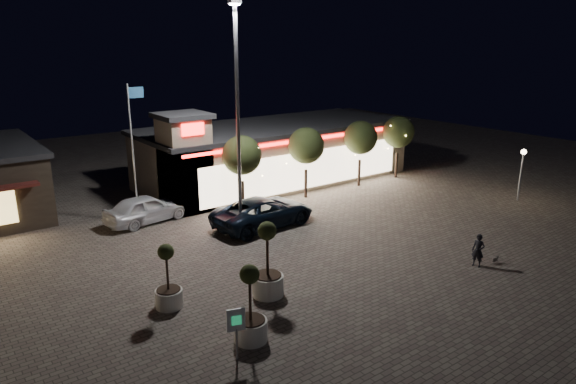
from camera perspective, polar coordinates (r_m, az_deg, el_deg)
ground at (r=21.86m, az=1.37°, el=-11.49°), size 90.00×90.00×0.00m
retail_building at (r=38.55m, az=-1.87°, el=4.38°), size 20.40×8.40×6.10m
floodlight_pole at (r=27.26m, az=-5.63°, el=9.56°), size 0.60×0.40×12.38m
flagpole at (r=30.44m, az=-16.78°, el=5.33°), size 0.95×0.10×8.00m
lamp_post_east at (r=37.08m, az=24.57°, el=2.80°), size 0.36×0.36×3.48m
string_tree_a at (r=31.39m, az=-5.16°, el=4.07°), size 2.42×2.42×4.79m
string_tree_b at (r=34.19m, az=2.03°, el=5.14°), size 2.42×2.42×4.79m
string_tree_c at (r=37.46m, az=8.06°, el=5.98°), size 2.42×2.42×4.79m
string_tree_d at (r=40.33m, az=12.16°, el=6.51°), size 2.42×2.42×4.79m
pickup_truck at (r=29.38m, az=-2.72°, el=-2.22°), size 6.37×3.33×1.71m
white_sedan at (r=31.11m, az=-15.47°, el=-1.79°), size 5.15×2.70×1.67m
pedestrian at (r=25.80m, az=20.37°, el=-6.12°), size 0.51×0.66×1.59m
dog at (r=26.65m, az=22.01°, el=-6.84°), size 0.47×0.17×0.25m
planter_left at (r=21.24m, az=-13.15°, el=-10.32°), size 1.09×1.09×2.69m
planter_mid at (r=18.59m, az=-4.18°, el=-13.75°), size 1.18×1.18×2.91m
planter_right at (r=21.52m, az=-2.28°, el=-8.98°), size 1.32×1.32×3.26m
valet_sign at (r=17.45m, az=-5.78°, el=-14.42°), size 0.60×0.24×1.87m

